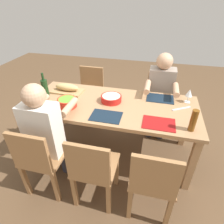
{
  "coord_description": "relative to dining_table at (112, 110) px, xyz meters",
  "views": [
    {
      "loc": [
        0.44,
        -1.82,
        1.84
      ],
      "look_at": [
        0.0,
        0.0,
        0.63
      ],
      "focal_mm": 30.13,
      "sensor_mm": 36.0,
      "label": 1
    }
  ],
  "objects": [
    {
      "name": "fork_near_left",
      "position": [
        -0.68,
        -0.26,
        0.09
      ],
      "size": [
        0.04,
        0.17,
        0.01
      ],
      "primitive_type": "cube",
      "rotation": [
        0.0,
        0.0,
        -0.14
      ],
      "color": "silver",
      "rests_on": "dining_table"
    },
    {
      "name": "serving_bowl_salad",
      "position": [
        -0.48,
        -0.17,
        0.14
      ],
      "size": [
        0.21,
        0.21,
        0.1
      ],
      "color": "red",
      "rests_on": "dining_table"
    },
    {
      "name": "chair_near_center",
      "position": [
        0.0,
        -0.75,
        -0.17
      ],
      "size": [
        0.4,
        0.4,
        0.85
      ],
      "color": "#9E7044",
      "rests_on": "ground_plane"
    },
    {
      "name": "placemat_far_right",
      "position": [
        0.54,
        0.26,
        0.09
      ],
      "size": [
        0.32,
        0.23,
        0.01
      ],
      "primitive_type": "cube",
      "color": "#142333",
      "rests_on": "dining_table"
    },
    {
      "name": "wine_bottle",
      "position": [
        -0.85,
        0.02,
        0.19
      ],
      "size": [
        0.08,
        0.08,
        0.29
      ],
      "color": "#193819",
      "rests_on": "dining_table"
    },
    {
      "name": "beer_bottle",
      "position": [
        0.84,
        -0.3,
        0.19
      ],
      "size": [
        0.06,
        0.06,
        0.22
      ],
      "primitive_type": "cylinder",
      "color": "brown",
      "rests_on": "dining_table"
    },
    {
      "name": "chair_far_right",
      "position": [
        0.54,
        0.75,
        -0.17
      ],
      "size": [
        0.4,
        0.4,
        0.85
      ],
      "color": "#9E7044",
      "rests_on": "ground_plane"
    },
    {
      "name": "bread_loaf",
      "position": [
        -0.63,
        0.17,
        0.15
      ],
      "size": [
        0.33,
        0.13,
        0.09
      ],
      "primitive_type": "ellipsoid",
      "rotation": [
        0.0,
        0.0,
        -0.05
      ],
      "color": "tan",
      "rests_on": "cutting_board"
    },
    {
      "name": "diner_near_left",
      "position": [
        -0.54,
        -0.56,
        0.04
      ],
      "size": [
        0.41,
        0.53,
        1.2
      ],
      "color": "#2D2D38",
      "rests_on": "ground_plane"
    },
    {
      "name": "serving_bowl_pasta",
      "position": [
        -0.02,
        0.06,
        0.12
      ],
      "size": [
        0.24,
        0.24,
        0.07
      ],
      "color": "red",
      "rests_on": "dining_table"
    },
    {
      "name": "chair_near_right",
      "position": [
        0.54,
        -0.75,
        -0.17
      ],
      "size": [
        0.4,
        0.4,
        0.85
      ],
      "color": "#9E7044",
      "rests_on": "ground_plane"
    },
    {
      "name": "ground_plane",
      "position": [
        0.0,
        0.0,
        -0.66
      ],
      "size": [
        8.0,
        8.0,
        0.0
      ],
      "primitive_type": "plane",
      "color": "brown"
    },
    {
      "name": "cutting_board",
      "position": [
        -0.63,
        0.17,
        0.09
      ],
      "size": [
        0.41,
        0.24,
        0.02
      ],
      "primitive_type": "cube",
      "rotation": [
        0.0,
        0.0,
        -0.05
      ],
      "color": "tan",
      "rests_on": "dining_table"
    },
    {
      "name": "wine_glass",
      "position": [
        0.85,
        0.25,
        0.2
      ],
      "size": [
        0.08,
        0.08,
        0.17
      ],
      "color": "silver",
      "rests_on": "dining_table"
    },
    {
      "name": "carving_knife",
      "position": [
        0.77,
        0.08,
        0.09
      ],
      "size": [
        0.21,
        0.14,
        0.01
      ],
      "primitive_type": "cube",
      "rotation": [
        0.0,
        0.0,
        0.55
      ],
      "color": "silver",
      "rests_on": "dining_table"
    },
    {
      "name": "dining_table",
      "position": [
        0.0,
        0.0,
        0.0
      ],
      "size": [
        1.96,
        0.85,
        0.74
      ],
      "color": "#A87F56",
      "rests_on": "ground_plane"
    },
    {
      "name": "chair_far_left",
      "position": [
        -0.54,
        0.75,
        -0.17
      ],
      "size": [
        0.4,
        0.4,
        0.85
      ],
      "color": "#9E7044",
      "rests_on": "ground_plane"
    },
    {
      "name": "placemat_near_center",
      "position": [
        0.0,
        -0.26,
        0.09
      ],
      "size": [
        0.32,
        0.23,
        0.01
      ],
      "primitive_type": "cube",
      "color": "#142333",
      "rests_on": "dining_table"
    },
    {
      "name": "placemat_near_right",
      "position": [
        0.54,
        -0.26,
        0.09
      ],
      "size": [
        0.32,
        0.23,
        0.01
      ],
      "primitive_type": "cube",
      "color": "maroon",
      "rests_on": "dining_table"
    },
    {
      "name": "napkin_stack",
      "position": [
        -0.8,
        -0.31,
        0.1
      ],
      "size": [
        0.15,
        0.15,
        0.02
      ],
      "primitive_type": "cube",
      "rotation": [
        0.0,
        0.0,
        -0.1
      ],
      "color": "white",
      "rests_on": "dining_table"
    },
    {
      "name": "chair_near_left",
      "position": [
        -0.54,
        -0.75,
        -0.17
      ],
      "size": [
        0.4,
        0.4,
        0.85
      ],
      "color": "#9E7044",
      "rests_on": "ground_plane"
    },
    {
      "name": "diner_far_right",
      "position": [
        0.54,
        0.56,
        0.04
      ],
      "size": [
        0.41,
        0.53,
        1.2
      ],
      "color": "#2D2D38",
      "rests_on": "ground_plane"
    }
  ]
}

